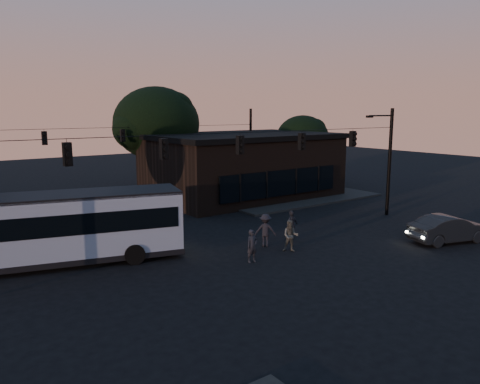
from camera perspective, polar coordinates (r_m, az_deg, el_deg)
ground at (r=23.04m, az=5.96°, el=-8.77°), size 120.00×120.00×0.00m
sidewalk_far_right at (r=40.92m, az=5.28°, el=-0.35°), size 14.00×10.00×0.15m
building at (r=40.17m, az=0.26°, el=3.30°), size 15.40×10.41×5.40m
tree_behind at (r=42.47m, az=-10.16°, el=8.22°), size 7.60×7.60×9.43m
tree_right at (r=47.35m, az=7.63°, el=6.57°), size 5.20×5.20×6.86m
signal_rig_near at (r=25.09m, az=0.00°, el=3.26°), size 26.24×0.30×7.50m
signal_rig_far at (r=39.12m, az=-14.05°, el=5.03°), size 26.24×0.30×7.50m
bus at (r=24.09m, az=-21.94°, el=-3.84°), size 12.55×5.91×3.45m
car at (r=28.97m, az=24.17°, el=-4.11°), size 4.96×2.91×1.54m
pedestrian_a at (r=23.05m, az=1.50°, el=-6.59°), size 0.61×0.41×1.63m
pedestrian_b at (r=24.85m, az=6.19°, el=-5.33°), size 1.04×1.03×1.70m
pedestrian_c at (r=26.93m, az=6.31°, el=-4.09°), size 1.08×0.62×1.74m
pedestrian_d at (r=25.64m, az=3.13°, el=-4.67°), size 1.33×1.27×1.82m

